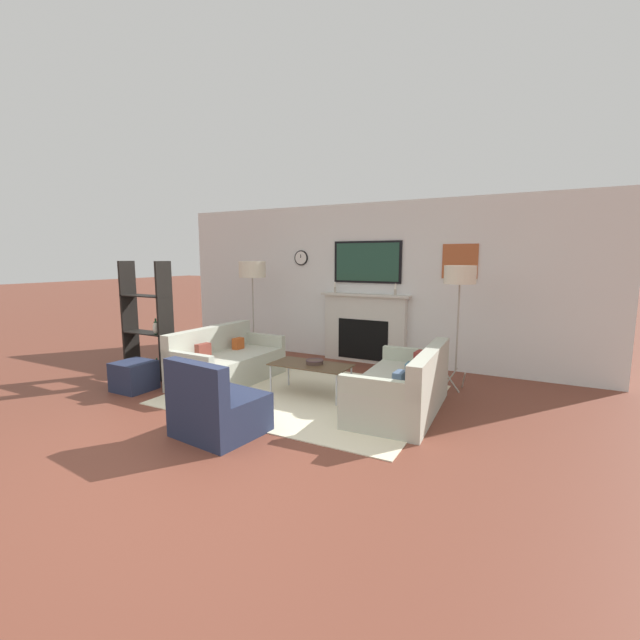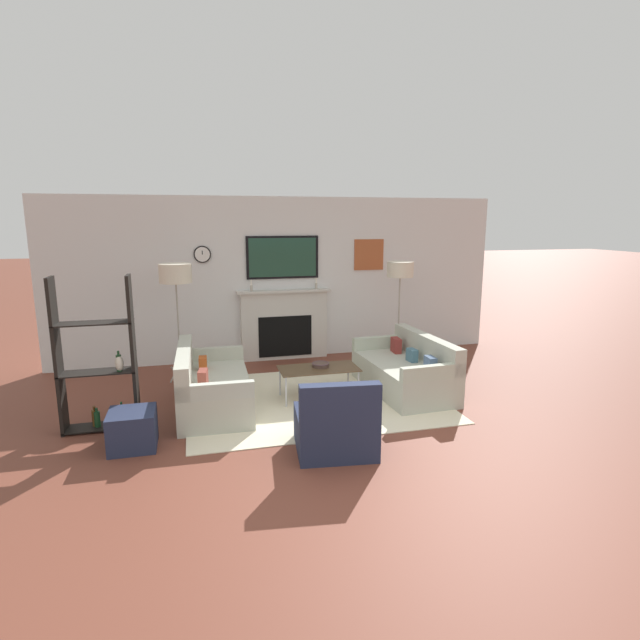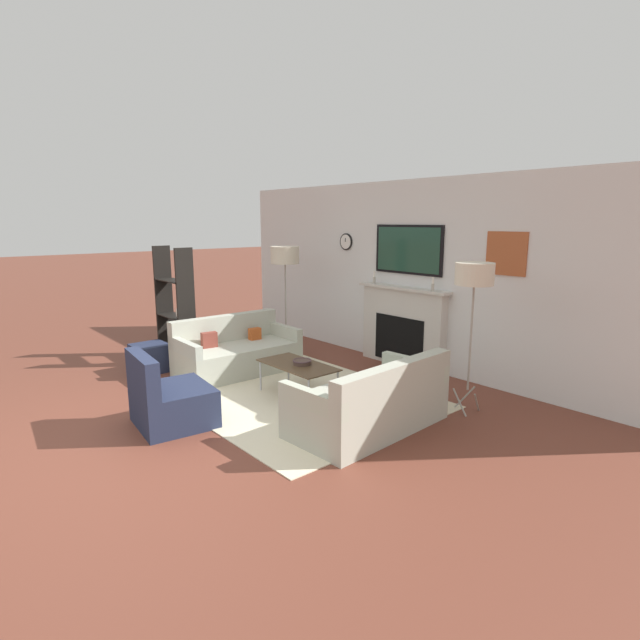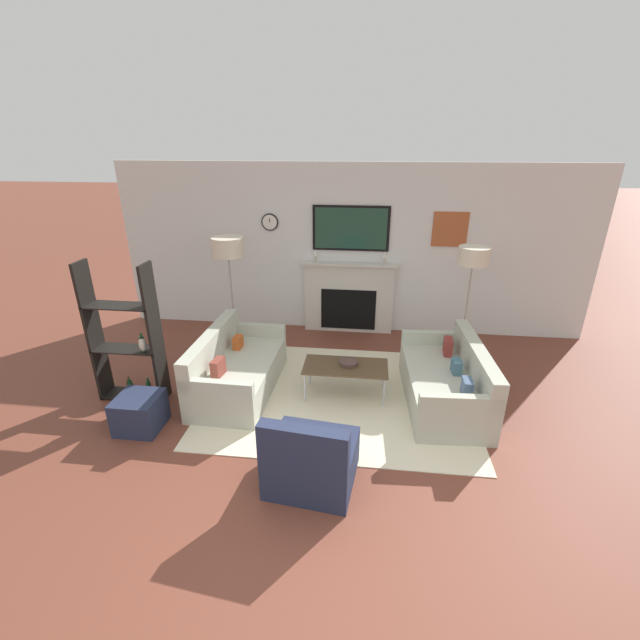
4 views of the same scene
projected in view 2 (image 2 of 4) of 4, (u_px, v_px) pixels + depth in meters
name	position (u px, v px, depth m)	size (l,w,h in m)	color
ground_plane	(366.00, 475.00, 4.63)	(60.00, 60.00, 0.00)	brown
fireplace_wall	(283.00, 286.00, 8.39)	(7.56, 0.28, 2.70)	silver
area_rug	(313.00, 399.00, 6.59)	(3.24, 2.55, 0.01)	beige
couch_left	(210.00, 388.00, 6.21)	(0.89, 1.69, 0.78)	#B3B5A3
couch_right	(406.00, 372.00, 6.86)	(0.94, 1.73, 0.77)	#B3B5A3
armchair	(336.00, 427.00, 5.05)	(0.86, 0.82, 0.81)	#232A45
coffee_table	(319.00, 370.00, 6.55)	(1.04, 0.52, 0.42)	#4C3823
decorative_bowl	(321.00, 365.00, 6.58)	(0.23, 0.23, 0.06)	#48342C
floor_lamp_left	(175.00, 275.00, 6.97)	(0.45, 0.45, 1.73)	#9E998E
floor_lamp_right	(400.00, 271.00, 7.81)	(0.41, 0.41, 1.69)	#9E998E
shelf_unit	(98.00, 362.00, 5.50)	(0.82, 0.28, 1.74)	black
ottoman	(133.00, 429.00, 5.15)	(0.47, 0.47, 0.40)	#232A45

